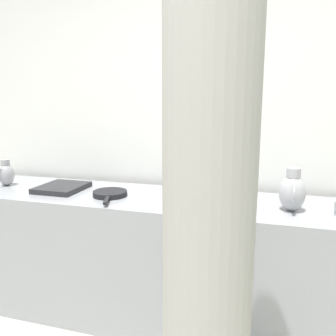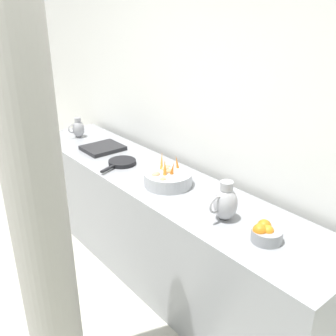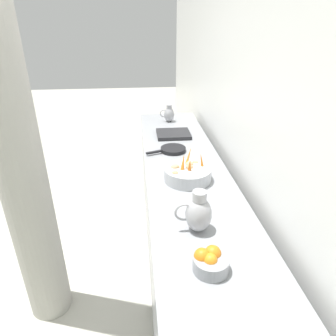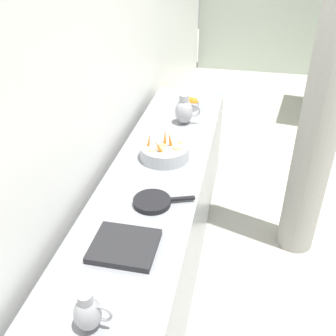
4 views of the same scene
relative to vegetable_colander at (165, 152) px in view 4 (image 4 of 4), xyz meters
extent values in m
cube|color=white|center=(-0.46, 0.31, 0.58)|extent=(0.10, 8.48, 3.00)
cube|color=gray|center=(-0.02, -0.19, -0.49)|extent=(0.66, 3.16, 0.87)
cylinder|color=#ADAFB5|center=(0.00, 0.00, 0.00)|extent=(0.35, 0.35, 0.10)
torus|color=#ADAFB5|center=(0.00, 0.00, -0.05)|extent=(0.21, 0.21, 0.01)
cone|color=orange|center=(-0.11, -0.02, 0.08)|extent=(0.05, 0.04, 0.13)
cone|color=orange|center=(0.04, 0.01, 0.09)|extent=(0.07, 0.07, 0.15)
cone|color=orange|center=(-0.01, 0.04, 0.08)|extent=(0.03, 0.06, 0.13)
cone|color=orange|center=(-0.02, -0.10, 0.09)|extent=(0.08, 0.08, 0.15)
ellipsoid|color=tan|center=(-0.07, -0.09, 0.04)|extent=(0.05, 0.04, 0.04)
ellipsoid|color=tan|center=(-0.01, -0.01, 0.04)|extent=(0.06, 0.05, 0.05)
ellipsoid|color=tan|center=(0.09, -0.02, 0.05)|extent=(0.07, 0.06, 0.05)
ellipsoid|color=tan|center=(-0.02, -0.06, 0.05)|extent=(0.06, 0.05, 0.05)
ellipsoid|color=tan|center=(0.10, 0.07, 0.04)|extent=(0.05, 0.04, 0.04)
cylinder|color=gray|center=(0.03, 0.92, -0.02)|extent=(0.17, 0.17, 0.07)
sphere|color=orange|center=(0.04, 0.93, 0.02)|extent=(0.07, 0.07, 0.07)
sphere|color=orange|center=(0.07, 0.90, 0.02)|extent=(0.08, 0.08, 0.08)
sphere|color=orange|center=(0.02, 0.88, 0.02)|extent=(0.08, 0.08, 0.08)
ellipsoid|color=#A3A3A8|center=(0.03, 0.60, 0.05)|extent=(0.15, 0.15, 0.21)
cylinder|color=#A3A3A8|center=(0.03, 0.60, 0.17)|extent=(0.08, 0.08, 0.06)
torus|color=#A3A3A8|center=(0.12, 0.60, 0.07)|extent=(0.11, 0.01, 0.11)
ellipsoid|color=#939399|center=(-0.01, -1.44, 0.03)|extent=(0.12, 0.12, 0.17)
cylinder|color=#939399|center=(-0.01, -1.44, 0.12)|extent=(0.06, 0.06, 0.04)
torus|color=#939399|center=(0.05, -1.44, 0.05)|extent=(0.09, 0.01, 0.09)
cube|color=#232326|center=(-0.01, -0.96, -0.04)|extent=(0.34, 0.30, 0.04)
cylinder|color=black|center=(0.04, -0.55, -0.04)|extent=(0.23, 0.23, 0.03)
cube|color=black|center=(0.22, -0.49, -0.03)|extent=(0.15, 0.07, 0.02)
cylinder|color=#9E9B93|center=(1.06, 0.29, 0.58)|extent=(0.29, 0.29, 3.00)
camera|label=1|loc=(2.09, 0.46, 0.57)|focal=36.94mm
camera|label=2|loc=(1.61, 1.98, 1.16)|focal=40.83mm
camera|label=3|loc=(0.35, 2.00, 1.05)|focal=32.59mm
camera|label=4|loc=(0.53, -2.43, 1.43)|focal=42.64mm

